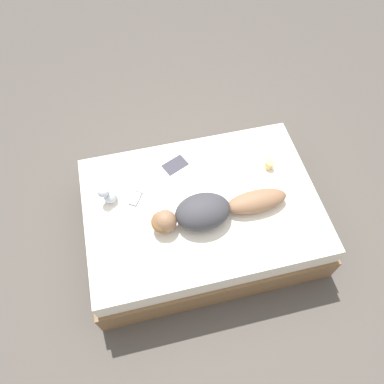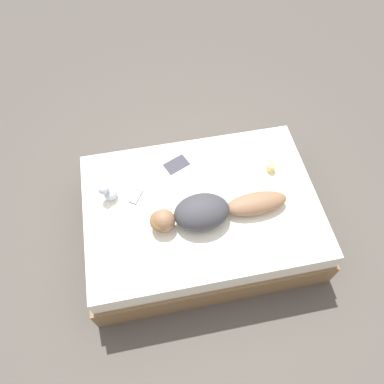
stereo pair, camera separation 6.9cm
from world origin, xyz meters
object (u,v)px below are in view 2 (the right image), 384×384
open_magazine (183,173)px  cell_phone (136,196)px  person (209,211)px  coffee_mug (271,167)px

open_magazine → cell_phone: 0.49m
person → cell_phone: (0.33, 0.60, -0.10)m
person → open_magazine: 0.53m
open_magazine → cell_phone: size_ratio=3.26×
person → coffee_mug: (0.38, -0.67, -0.06)m
open_magazine → coffee_mug: (-0.12, -0.81, 0.04)m
person → cell_phone: bearing=59.8°
person → cell_phone: 0.69m
open_magazine → coffee_mug: size_ratio=4.81×
coffee_mug → person: bearing=119.7°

